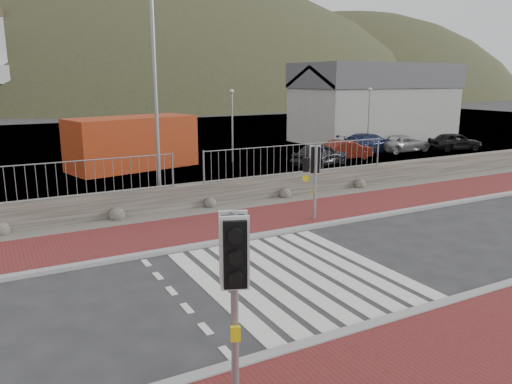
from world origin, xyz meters
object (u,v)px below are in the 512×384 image
streetlight (159,90)px  car_b (345,150)px  traffic_signal_far (315,167)px  car_d (403,143)px  car_c (369,143)px  shipping_container (132,143)px  car_a (320,154)px  traffic_signal_near (234,266)px  car_e (455,141)px

streetlight → car_b: size_ratio=2.16×
traffic_signal_far → streetlight: streetlight is taller
streetlight → car_d: bearing=32.1°
car_c → car_d: bearing=-108.2°
shipping_container → streetlight: bearing=-111.3°
car_a → car_d: size_ratio=0.94×
traffic_signal_far → car_d: 18.02m
traffic_signal_near → car_d: size_ratio=0.74×
car_a → streetlight: bearing=96.0°
streetlight → traffic_signal_far: bearing=-35.8°
traffic_signal_near → car_a: (13.08, 16.11, -1.47)m
streetlight → car_b: (12.85, 5.37, -3.74)m
car_b → car_e: size_ratio=1.01×
car_c → car_a: bearing=104.8°
car_b → traffic_signal_far: bearing=130.9°
shipping_container → car_c: shipping_container is taller
shipping_container → car_a: size_ratio=1.78×
traffic_signal_far → car_d: (14.49, 10.64, -1.33)m
traffic_signal_near → streetlight: 12.20m
traffic_signal_near → car_e: bearing=55.8°
traffic_signal_near → shipping_container: bearing=100.7°
car_a → car_d: (7.92, 1.82, -0.08)m
streetlight → car_b: 14.42m
traffic_signal_near → car_e: (24.46, 16.69, -1.49)m
traffic_signal_near → streetlight: (2.71, 11.69, 2.23)m
traffic_signal_far → car_a: size_ratio=0.70×
car_e → car_b: bearing=102.4°
shipping_container → car_c: size_ratio=1.47×
traffic_signal_far → streetlight: size_ratio=0.34×
streetlight → car_a: size_ratio=2.08×
streetlight → car_d: 19.69m
traffic_signal_near → shipping_container: (3.83, 20.24, -0.73)m
traffic_signal_far → car_d: size_ratio=0.66×
streetlight → car_c: streetlight is taller
shipping_container → car_e: size_ratio=1.85×
car_a → car_b: size_ratio=1.04×
car_b → car_e: bearing=-98.6°
traffic_signal_far → car_c: 16.40m
car_b → car_c: (2.97, 1.33, 0.06)m
car_a → car_c: 5.91m
shipping_container → car_d: shipping_container is taller
traffic_signal_near → car_c: size_ratio=0.65×
streetlight → car_b: bearing=35.9°
car_e → traffic_signal_far: bearing=132.3°
shipping_container → car_e: bearing=-23.5°
car_c → car_e: size_ratio=1.26×
car_e → traffic_signal_near: bearing=139.0°
car_b → car_c: bearing=-72.2°
streetlight → car_e: size_ratio=2.17×
shipping_container → car_a: (9.25, -4.12, -0.74)m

